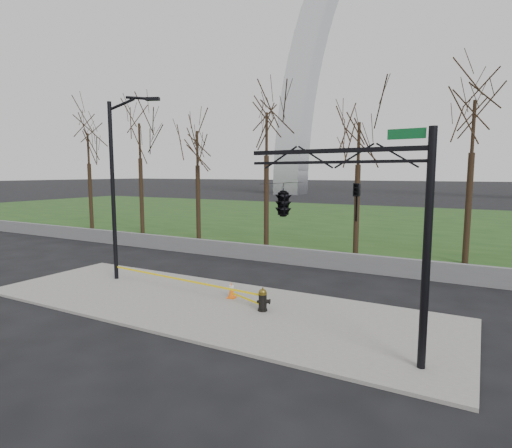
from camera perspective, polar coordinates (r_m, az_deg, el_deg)
The scene contains 11 objects.
ground at distance 15.85m, azimuth -6.86°, elevation -11.08°, with size 500.00×500.00×0.00m, color black.
sidewalk at distance 15.84m, azimuth -6.86°, elevation -10.90°, with size 18.00×6.00×0.10m, color slate.
grass_strip at distance 43.41m, azimuth 16.83°, elevation 0.30°, with size 120.00×40.00×0.06m, color #1B3E16.
guardrail at distance 22.51m, azimuth 5.08°, elevation -4.42°, with size 60.00×0.30×0.90m, color #59595B.
gateway_arch at distance 91.90m, azimuth 24.03°, elevation 23.95°, with size 66.00×6.00×65.00m, color silver, non-canonical shape.
tree_row at distance 25.08m, azimuth 13.81°, elevation 6.70°, with size 50.64×4.00×9.70m.
fire_hydrant at distance 14.77m, azimuth 0.96°, elevation -10.40°, with size 0.53×0.34×0.84m.
traffic_cone at distance 16.29m, azimuth -3.38°, elevation -9.01°, with size 0.38×0.38×0.63m.
street_light at distance 19.55m, azimuth -18.52°, elevation 6.04°, with size 2.30×0.96×8.21m.
traffic_signal_mast at distance 11.74m, azimuth 6.99°, elevation 3.22°, with size 5.08×2.52×6.00m.
caution_tape at distance 16.82m, azimuth -8.82°, elevation -7.97°, with size 7.97×0.78×0.43m.
Camera 1 is at (8.82, -12.22, 4.93)m, focal length 29.15 mm.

